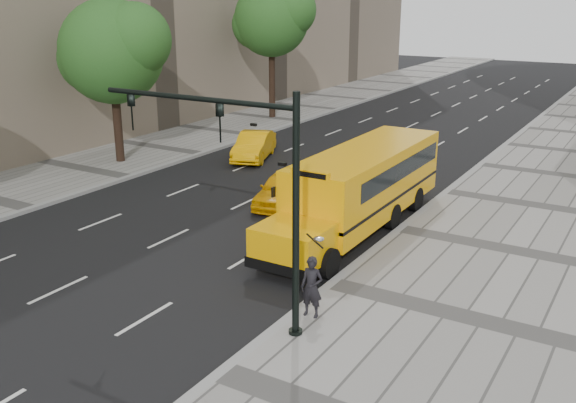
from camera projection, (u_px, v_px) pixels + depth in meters
The scene contains 12 objects.
ground at pixel (266, 206), 27.06m from camera, with size 140.00×140.00×0.00m, color black.
sidewalk_museum at pixel (571, 263), 21.15m from camera, with size 12.00×140.00×0.15m, color gray.
sidewalk_far at pixel (83, 170), 32.43m from camera, with size 6.00×140.00×0.15m, color gray.
curb_museum at pixel (400, 230), 24.09m from camera, with size 0.30×140.00×0.15m, color gray.
curb_far at pixel (127, 178), 30.96m from camera, with size 0.30×140.00×0.15m, color gray.
tree_b at pixel (113, 51), 32.07m from camera, with size 5.88×5.23×8.41m.
tree_c at pixel (273, 18), 43.94m from camera, with size 5.79×5.15×9.50m.
school_bus at pixel (363, 182), 24.18m from camera, with size 2.96×11.56×3.19m.
taxi_near at pixel (282, 189), 27.08m from camera, with size 1.62×4.03×1.37m, color #F5A703.
taxi_far at pixel (254, 146), 34.62m from camera, with size 1.54×4.43×1.46m, color #F5A703.
pedestrian at pixel (312, 287), 17.26m from camera, with size 0.62×0.41×1.71m, color black.
traffic_signal at pixel (248, 179), 16.09m from camera, with size 6.18×0.36×6.40m.
Camera 1 is at (14.04, -21.53, 8.51)m, focal length 40.00 mm.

